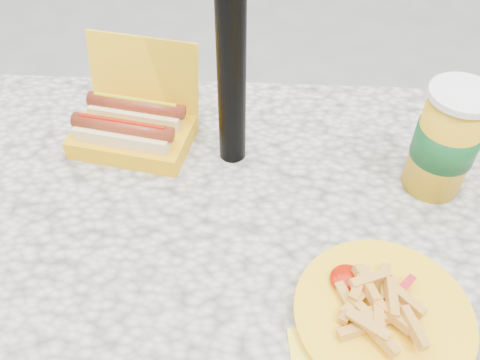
{
  "coord_description": "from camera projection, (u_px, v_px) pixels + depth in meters",
  "views": [
    {
      "loc": [
        0.05,
        -0.56,
        1.43
      ],
      "look_at": [
        0.02,
        0.04,
        0.8
      ],
      "focal_mm": 38.0,
      "sensor_mm": 36.0,
      "label": 1
    }
  ],
  "objects": [
    {
      "name": "picnic_table",
      "position": [
        228.0,
        254.0,
        0.95
      ],
      "size": [
        1.2,
        0.8,
        0.75
      ],
      "color": "beige",
      "rests_on": "ground"
    },
    {
      "name": "hotdog_box",
      "position": [
        133.0,
        126.0,
        0.98
      ],
      "size": [
        0.25,
        0.21,
        0.18
      ],
      "rotation": [
        0.0,
        0.0,
        -0.18
      ],
      "color": "yellow",
      "rests_on": "picnic_table"
    },
    {
      "name": "fries_plate",
      "position": [
        381.0,
        318.0,
        0.73
      ],
      "size": [
        0.27,
        0.36,
        0.05
      ],
      "rotation": [
        0.0,
        0.0,
        0.06
      ],
      "color": "yellow",
      "rests_on": "picnic_table"
    },
    {
      "name": "soda_cup",
      "position": [
        446.0,
        141.0,
        0.86
      ],
      "size": [
        0.11,
        0.11,
        0.21
      ],
      "rotation": [
        0.0,
        0.0,
        -0.03
      ],
      "color": "gold",
      "rests_on": "picnic_table"
    }
  ]
}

